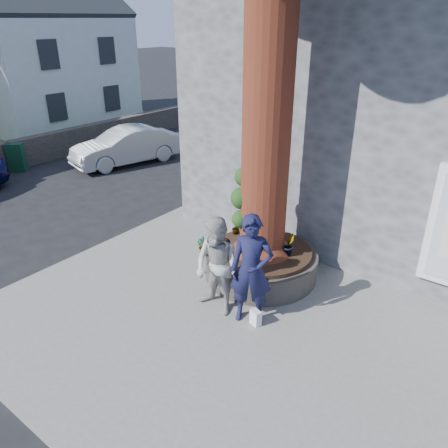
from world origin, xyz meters
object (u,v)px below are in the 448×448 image
Objects in this scene: man at (251,270)px; a_board_sign at (16,157)px; car_silver at (126,146)px; woman at (217,267)px; planter at (261,262)px.

man is 2.01× the size of a_board_sign.
man reaches higher than car_silver.
a_board_sign is at bearing 141.63° from man.
woman is 0.45× the size of car_silver.
man is 0.65m from woman.
a_board_sign is (-10.90, 0.77, 0.09)m from planter.
woman reaches higher than car_silver.
a_board_sign is at bearing 175.98° from planter.
woman reaches higher than planter.
car_silver is at bearing 156.10° from planter.
man reaches higher than a_board_sign.
man is at bearing -14.77° from car_silver.
man is at bearing -50.88° from a_board_sign.
man reaches higher than woman.
woman is 1.83× the size of a_board_sign.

